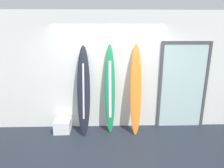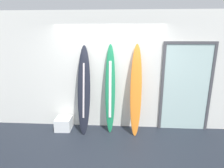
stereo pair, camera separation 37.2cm
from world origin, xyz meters
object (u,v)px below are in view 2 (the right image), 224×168
object	(u,v)px
surfboard_charcoal	(84,91)
display_block_left	(64,124)
glass_door	(186,86)
surfboard_sunset	(136,91)
surfboard_emerald	(110,90)

from	to	relation	value
surfboard_charcoal	display_block_left	distance (m)	1.02
surfboard_charcoal	display_block_left	xyz separation A→B (m)	(-0.54, 0.03, -0.86)
glass_door	surfboard_sunset	bearing A→B (deg)	-168.23
surfboard_sunset	display_block_left	size ratio (longest dim) A/B	5.45
surfboard_emerald	glass_door	distance (m)	1.79
display_block_left	glass_door	bearing A→B (deg)	4.55
surfboard_emerald	glass_door	bearing A→B (deg)	5.94
surfboard_charcoal	glass_door	size ratio (longest dim) A/B	0.96
surfboard_emerald	glass_door	size ratio (longest dim) A/B	0.97
surfboard_emerald	surfboard_sunset	distance (m)	0.59
surfboard_charcoal	glass_door	distance (m)	2.40
display_block_left	surfboard_charcoal	bearing A→B (deg)	-3.40
surfboard_emerald	surfboard_sunset	size ratio (longest dim) A/B	1.00
display_block_left	surfboard_sunset	bearing A→B (deg)	-0.51
surfboard_emerald	surfboard_charcoal	bearing A→B (deg)	-172.48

